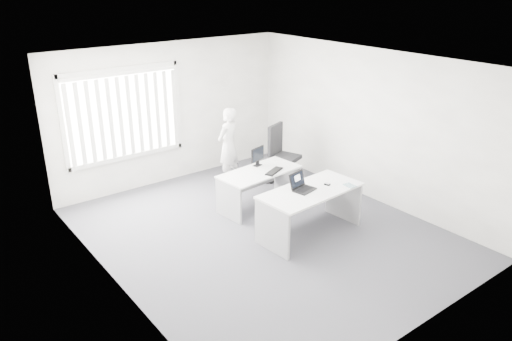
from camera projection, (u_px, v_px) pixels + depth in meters
ground at (263, 233)px, 8.27m from camera, size 6.00×6.00×0.00m
wall_back at (171, 113)px, 9.97m from camera, size 5.00×0.02×2.80m
wall_front at (431, 226)px, 5.54m from camera, size 5.00×0.02×2.80m
wall_left at (110, 194)px, 6.34m from camera, size 0.02×6.00×2.80m
wall_right at (370, 125)px, 9.17m from camera, size 0.02×6.00×2.80m
ceiling at (264, 63)px, 7.24m from camera, size 5.00×6.00×0.02m
window at (124, 114)px, 9.32m from camera, size 2.32×0.06×1.76m
blinds at (125, 117)px, 9.28m from camera, size 2.20×0.10×1.50m
desk_near at (310, 202)px, 8.05m from camera, size 1.78×0.92×0.79m
desk_far at (259, 181)px, 9.05m from camera, size 1.58×0.86×0.69m
office_chair at (282, 164)px, 10.20m from camera, size 0.87×0.87×1.19m
person at (228, 146)px, 10.01m from camera, size 0.66×0.55×1.56m
laptop at (305, 183)px, 7.88m from camera, size 0.41×0.38×0.27m
paper_sheet at (329, 185)px, 8.15m from camera, size 0.31×0.24×0.00m
mouse at (327, 184)px, 8.13m from camera, size 0.08×0.11×0.04m
booklet at (350, 185)px, 8.11m from camera, size 0.15×0.20×0.01m
keyboard at (274, 171)px, 8.94m from camera, size 0.47×0.32×0.02m
monitor at (258, 156)px, 9.16m from camera, size 0.37×0.20×0.36m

